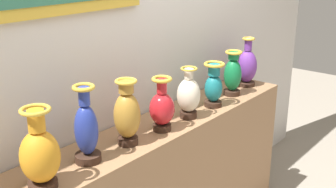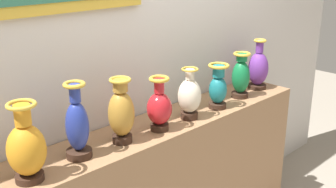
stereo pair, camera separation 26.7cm
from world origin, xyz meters
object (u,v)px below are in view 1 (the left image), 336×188
Objects in this scene: vase_crimson at (162,107)px; vase_violet at (247,66)px; vase_ivory at (189,95)px; vase_ochre at (127,114)px; vase_cobalt at (86,130)px; vase_amber at (40,154)px; vase_emerald at (233,74)px; vase_teal at (214,86)px.

vase_violet is (1.12, 0.06, 0.01)m from vase_crimson.
vase_ochre is at bearing 177.47° from vase_ivory.
vase_violet is at bearing 0.71° from vase_cobalt.
vase_amber is 0.31m from vase_cobalt.
vase_amber is at bearing -179.18° from vase_emerald.
vase_ivory is 0.86m from vase_violet.
vase_ivory is at bearing -177.81° from vase_emerald.
vase_amber reaches higher than vase_teal.
vase_ochre is 0.54m from vase_ivory.
vase_cobalt is 1.40m from vase_emerald.
vase_emerald is at bearing -172.74° from vase_violet.
vase_emerald is (1.12, -0.00, -0.02)m from vase_ochre.
vase_violet is (1.68, 0.02, -0.02)m from vase_cobalt.
vase_teal is 0.80× the size of vase_violet.
vase_ochre is 1.12× the size of vase_emerald.
vase_violet is (0.28, 0.04, -0.00)m from vase_emerald.
vase_violet is (0.57, 0.06, 0.01)m from vase_teal.
vase_amber is 1.16× the size of vase_ivory.
vase_cobalt is at bearing 177.38° from vase_ochre.
vase_crimson reaches higher than vase_teal.
vase_ochre is (0.58, 0.03, 0.01)m from vase_amber.
vase_cobalt is at bearing -179.29° from vase_violet.
vase_crimson is at bearing 179.65° from vase_teal.
vase_crimson is at bearing -179.83° from vase_ivory.
vase_ochre is 0.97× the size of vase_violet.
vase_cobalt is at bearing 179.41° from vase_emerald.
vase_amber is 0.58m from vase_ochre.
vase_amber is 1.98m from vase_violet.
vase_amber is 1.12m from vase_ivory.
vase_amber is at bearing -179.91° from vase_crimson.
vase_ivory is 1.08× the size of vase_teal.
vase_violet is at bearing 1.72° from vase_amber.
vase_cobalt is at bearing 177.44° from vase_ivory.
vase_emerald is at bearing 1.55° from vase_crimson.
vase_ivory is (0.27, 0.00, 0.00)m from vase_crimson.
vase_ochre is 1.12× the size of vase_ivory.
vase_teal is at bearing -173.87° from vase_violet.
vase_violet reaches higher than vase_ivory.
vase_cobalt is 1.23× the size of vase_ivory.
vase_crimson is at bearing -5.21° from vase_ochre.
vase_emerald is (0.30, 0.03, 0.01)m from vase_teal.
vase_ivory is 0.86× the size of vase_violet.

